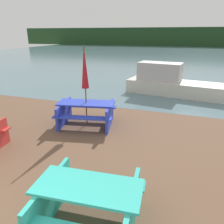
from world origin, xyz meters
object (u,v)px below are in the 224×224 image
Objects in this scene: picnic_table_blue at (86,111)px; umbrella_crimson at (85,69)px; boat at (171,83)px; picnic_table_teal at (89,202)px.

umbrella_crimson is (0.00, 0.00, 1.35)m from picnic_table_blue.
umbrella_crimson is at bearing -106.84° from boat.
umbrella_crimson reaches higher than boat.
boat is at bearing 64.90° from picnic_table_blue.
picnic_table_teal is at bearing -85.29° from boat.
picnic_table_teal is 8.43m from boat.
picnic_table_teal is at bearing -64.50° from picnic_table_blue.
umbrella_crimson is 0.52× the size of boat.
boat is at bearing 64.90° from umbrella_crimson.
picnic_table_blue is (-1.72, 3.62, 0.02)m from picnic_table_teal.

